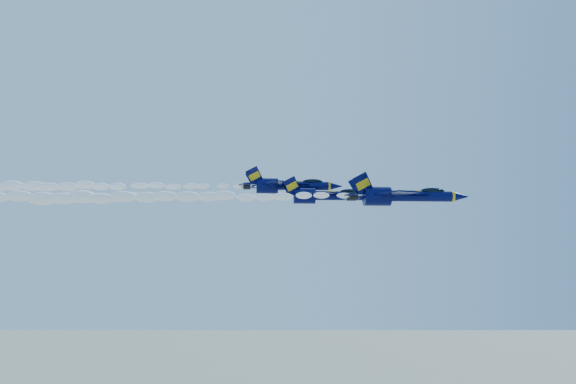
{
  "coord_description": "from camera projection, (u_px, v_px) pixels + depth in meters",
  "views": [
    {
      "loc": [
        -9.19,
        -95.17,
        141.66
      ],
      "look_at": [
        -1.94,
        -4.59,
        151.13
      ],
      "focal_mm": 35.0,
      "sensor_mm": 36.0,
      "label": 1
    }
  ],
  "objects": [
    {
      "name": "jet_lead",
      "position": [
        401.0,
        196.0,
        84.93
      ],
      "size": [
        18.77,
        15.4,
        6.97
      ],
      "color": "#040635"
    },
    {
      "name": "jet_third",
      "position": [
        287.0,
        185.0,
        98.46
      ],
      "size": [
        17.6,
        14.44,
        6.54
      ],
      "color": "#040635"
    },
    {
      "name": "jet_second",
      "position": [
        324.0,
        195.0,
        92.54
      ],
      "size": [
        16.69,
        13.69,
        6.2
      ],
      "color": "#040635"
    },
    {
      "name": "smoke_trail_jet_lead",
      "position": [
        192.0,
        197.0,
        82.39
      ],
      "size": [
        46.77,
        2.09,
        1.88
      ],
      "primitive_type": "ellipsoid",
      "color": "white"
    },
    {
      "name": "smoke_trail_jet_second",
      "position": [
        136.0,
        196.0,
        90.08
      ],
      "size": [
        46.77,
        1.86,
        1.67
      ],
      "primitive_type": "ellipsoid",
      "color": "white"
    },
    {
      "name": "smoke_trail_jet_third",
      "position": [
        107.0,
        186.0,
        95.97
      ],
      "size": [
        46.77,
        1.96,
        1.76
      ],
      "primitive_type": "ellipsoid",
      "color": "white"
    }
  ]
}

